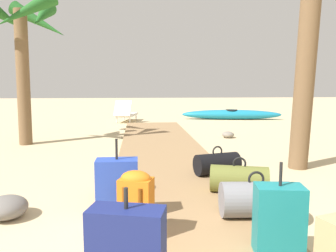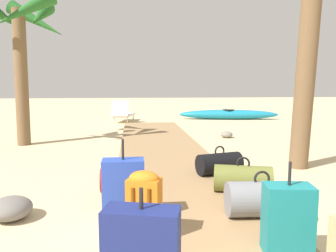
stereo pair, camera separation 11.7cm
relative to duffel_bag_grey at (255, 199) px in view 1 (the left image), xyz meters
name	(u,v)px [view 1 (the left image)]	position (x,y,z in m)	size (l,w,h in m)	color
ground_plane	(169,173)	(-0.67, 2.03, -0.26)	(60.00, 60.00, 0.00)	#D1BA8C
boardwalk	(164,156)	(-0.67, 3.09, -0.22)	(1.72, 10.63, 0.08)	#9E7A51
duffel_bag_grey	(255,199)	(0.00, 0.00, 0.00)	(0.71, 0.40, 0.47)	slate
duffel_bag_black	(217,164)	(0.00, 1.59, -0.02)	(0.71, 0.47, 0.42)	black
backpack_orange	(136,203)	(-1.18, -0.36, 0.13)	(0.32, 0.27, 0.59)	orange
duffel_bag_red	(117,179)	(-1.42, 0.93, -0.03)	(0.50, 0.30, 0.41)	red
duffel_bag_olive	(239,179)	(0.06, 0.74, -0.01)	(0.76, 0.51, 0.44)	olive
suitcase_teal	(279,220)	(-0.08, -0.72, 0.09)	(0.40, 0.28, 0.73)	#197A7F
suitcase_blue	(117,189)	(-1.37, 0.10, 0.12)	(0.41, 0.23, 0.79)	#2847B7
palm_tree_far_left	(20,31)	(-3.78, 4.88, 2.34)	(2.14, 2.23, 3.46)	brown
lounge_chair	(126,113)	(-1.61, 9.41, 0.07)	(0.89, 1.59, 0.82)	white
kayak	(231,115)	(2.59, 9.92, -0.06)	(4.02, 1.21, 0.40)	teal
rock_right_near	(228,135)	(1.20, 5.36, -0.17)	(0.31, 0.32, 0.17)	gray
rock_left_mid	(6,207)	(-2.54, 0.39, -0.14)	(0.43, 0.46, 0.23)	slate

